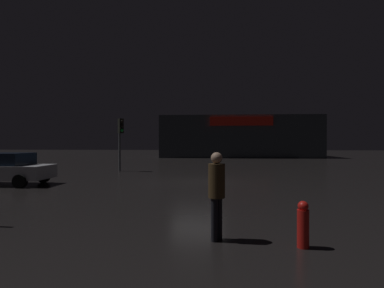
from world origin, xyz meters
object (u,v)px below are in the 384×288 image
object	(u,v)px
store_building	(238,137)
pedestrian	(217,189)
car_near	(4,169)
fire_hydrant	(303,225)
traffic_signal_main	(120,134)

from	to	relation	value
store_building	pedestrian	size ratio (longest dim) A/B	11.56
car_near	pedestrian	distance (m)	12.05
store_building	fire_hydrant	xyz separation A→B (m)	(-1.86, -34.63, -2.29)
car_near	pedestrian	bearing A→B (deg)	-35.58
store_building	car_near	xyz separation A→B (m)	(-13.28, -27.33, -1.97)
traffic_signal_main	pedestrian	xyz separation A→B (m)	(6.39, -13.63, -1.51)
store_building	car_near	size ratio (longest dim) A/B	4.92
pedestrian	traffic_signal_main	bearing A→B (deg)	115.12
store_building	traffic_signal_main	size ratio (longest dim) A/B	5.72
store_building	traffic_signal_main	xyz separation A→B (m)	(-9.87, -20.70, -0.18)
car_near	fire_hydrant	size ratio (longest dim) A/B	4.76
store_building	fire_hydrant	size ratio (longest dim) A/B	23.42
traffic_signal_main	fire_hydrant	bearing A→B (deg)	-60.08
car_near	pedestrian	xyz separation A→B (m)	(9.80, -7.01, 0.29)
traffic_signal_main	fire_hydrant	xyz separation A→B (m)	(8.02, -13.93, -2.12)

